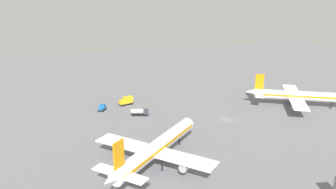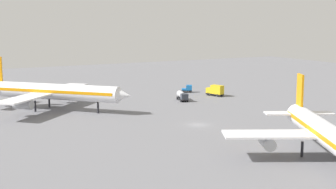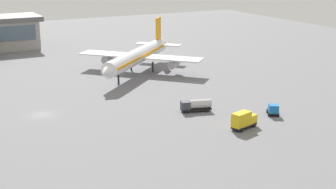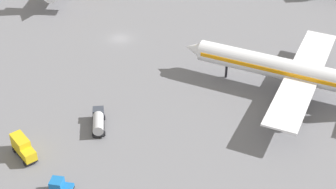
% 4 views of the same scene
% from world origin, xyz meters
% --- Properties ---
extents(ground, '(288.00, 288.00, 0.00)m').
position_xyz_m(ground, '(0.00, 0.00, 0.00)').
color(ground, slate).
extents(airplane_at_gate, '(37.88, 31.58, 12.52)m').
position_xyz_m(airplane_at_gate, '(32.72, 3.78, 4.55)').
color(airplane_at_gate, white).
rests_on(airplane_at_gate, ground).
extents(airplane_taxiing, '(34.79, 33.58, 13.25)m').
position_xyz_m(airplane_taxiing, '(-32.37, -23.72, 4.82)').
color(airplane_taxiing, white).
rests_on(airplane_taxiing, ground).
extents(baggage_tug, '(3.47, 3.74, 2.30)m').
position_xyz_m(baggage_tug, '(-41.30, 22.18, 1.16)').
color(baggage_tug, black).
rests_on(baggage_tug, ground).
extents(fuel_truck, '(6.58, 3.55, 2.50)m').
position_xyz_m(fuel_truck, '(-28.75, 12.86, 1.39)').
color(fuel_truck, black).
rests_on(fuel_truck, ground).
extents(catering_truck, '(5.91, 3.43, 3.30)m').
position_xyz_m(catering_truck, '(-31.26, 25.85, 1.70)').
color(catering_truck, black).
rests_on(catering_truck, ground).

